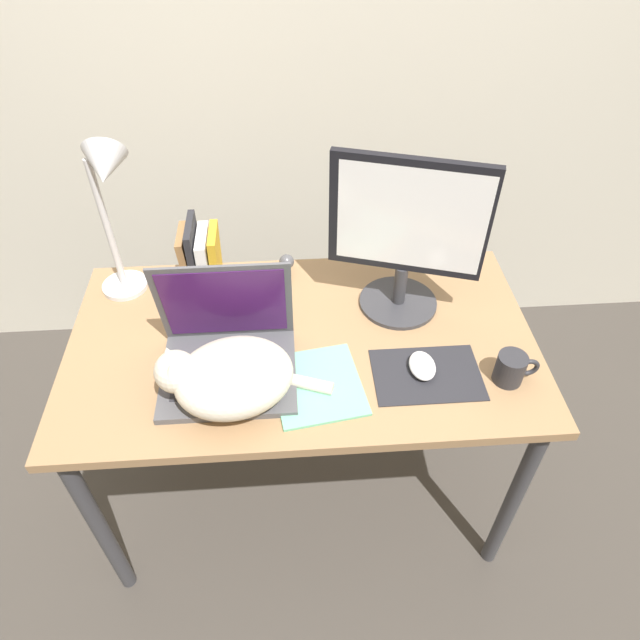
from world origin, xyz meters
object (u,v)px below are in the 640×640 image
Objects in this scene: computer_mouse at (422,366)px; notepad at (318,385)px; book_row at (201,260)px; mug at (511,368)px; desk_lamp at (108,195)px; laptop at (228,352)px; external_monitor at (407,234)px; webcam at (287,263)px; cat at (229,377)px.

computer_mouse is 0.27m from notepad.
mug is (0.78, -0.42, -0.06)m from book_row.
notepad is at bearing -37.56° from desk_lamp.
external_monitor reaches higher than laptop.
external_monitor reaches higher than book_row.
computer_mouse reaches higher than notepad.
webcam reaches higher than computer_mouse.
notepad is (0.22, -0.08, -0.05)m from laptop.
laptop is 1.51× the size of book_row.
mug is at bearing -52.81° from external_monitor.
notepad is at bearing -173.14° from computer_mouse.
book_row is at bearing 102.56° from cat.
notepad is at bearing -82.02° from webcam.
desk_lamp reaches higher than webcam.
external_monitor is 0.34m from computer_mouse.
desk_lamp is (-0.29, 0.41, 0.25)m from cat.
webcam is at bearing 153.11° from external_monitor.
mug is at bearing -28.08° from book_row.
laptop is 0.34m from book_row.
external_monitor is 0.40m from webcam.
webcam is (0.44, 0.06, -0.28)m from desk_lamp.
desk_lamp reaches higher than laptop.
book_row reaches higher than notepad.
mug reaches higher than webcam.
webcam reaches higher than notepad.
webcam is (-0.31, 0.16, -0.20)m from external_monitor.
book_row reaches higher than webcam.
laptop is 0.55m from external_monitor.
mug is (0.48, -0.01, 0.04)m from notepad.
computer_mouse is 0.44× the size of book_row.
book_row is at bearing 104.59° from laptop.
laptop is at bearing 172.52° from mug.
external_monitor reaches higher than notepad.
mug is (0.21, -0.04, 0.02)m from computer_mouse.
laptop is at bearing -47.26° from desk_lamp.
notepad is (0.30, -0.40, -0.09)m from book_row.
mug is (0.54, -0.46, -0.00)m from webcam.
computer_mouse is 0.90m from desk_lamp.
external_monitor is 0.43m from mug.
computer_mouse is 0.22m from mug.
desk_lamp is at bearing 157.82° from mug.
external_monitor reaches higher than webcam.
external_monitor is 6.51× the size of webcam.
computer_mouse is at bearing -24.76° from desk_lamp.
laptop is 0.50m from desk_lamp.
computer_mouse is 0.69m from book_row.
cat is 1.56× the size of notepad.
computer_mouse is 0.53m from webcam.
cat is at bearing -179.30° from mug.
desk_lamp is at bearing 125.86° from cat.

